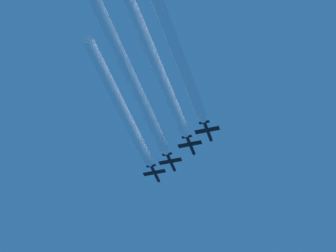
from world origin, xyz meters
name	(u,v)px	position (x,y,z in m)	size (l,w,h in m)	color
jet_lead	(155,174)	(-11.53, 10.10, 151.98)	(7.73, 11.26, 2.71)	black
jet_second_echelon	(171,162)	(-4.22, 4.26, 150.68)	(7.73, 11.26, 2.71)	black
jet_third_echelon	(191,145)	(4.46, -3.18, 149.89)	(7.73, 11.26, 2.71)	black
jet_fourth_echelon	(208,131)	(11.74, -9.79, 148.45)	(7.73, 11.26, 2.71)	black
smoke_trail_lead	(122,108)	(-11.53, -23.86, 151.95)	(3.19, 57.61, 3.19)	white
smoke_trail_second_echelon	(131,78)	(-4.22, -36.43, 150.65)	(3.19, 71.10, 3.19)	white
smoke_trail_third_echelon	(156,63)	(4.46, -40.81, 149.86)	(3.19, 64.97, 3.19)	white
smoke_trail_fourth_echelon	(176,48)	(11.74, -45.69, 148.42)	(3.19, 61.49, 3.19)	white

